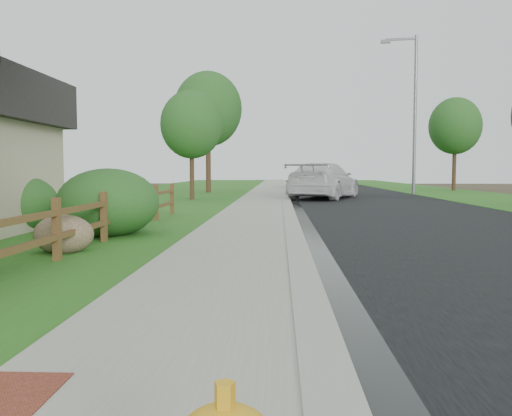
{
  "coord_description": "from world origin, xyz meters",
  "views": [
    {
      "loc": [
        0.05,
        -3.49,
        1.55
      ],
      "look_at": [
        -0.35,
        5.94,
        0.89
      ],
      "focal_mm": 38.0,
      "sensor_mm": 36.0,
      "label": 1
    }
  ],
  "objects_px": {
    "dark_car_mid": "(322,181)",
    "streetlight": "(412,105)",
    "ranch_fence": "(83,220)",
    "white_suv": "(324,181)"
  },
  "relations": [
    {
      "from": "dark_car_mid",
      "to": "streetlight",
      "type": "height_order",
      "value": "streetlight"
    },
    {
      "from": "streetlight",
      "to": "ranch_fence",
      "type": "bearing_deg",
      "value": -115.5
    },
    {
      "from": "dark_car_mid",
      "to": "ranch_fence",
      "type": "bearing_deg",
      "value": 89.4
    },
    {
      "from": "white_suv",
      "to": "streetlight",
      "type": "relative_size",
      "value": 0.65
    },
    {
      "from": "white_suv",
      "to": "streetlight",
      "type": "bearing_deg",
      "value": -114.91
    },
    {
      "from": "dark_car_mid",
      "to": "streetlight",
      "type": "relative_size",
      "value": 0.47
    },
    {
      "from": "streetlight",
      "to": "dark_car_mid",
      "type": "bearing_deg",
      "value": 173.38
    },
    {
      "from": "ranch_fence",
      "to": "white_suv",
      "type": "height_order",
      "value": "white_suv"
    },
    {
      "from": "ranch_fence",
      "to": "streetlight",
      "type": "xyz_separation_m",
      "value": [
        12.11,
        25.39,
        5.09
      ]
    },
    {
      "from": "ranch_fence",
      "to": "streetlight",
      "type": "bearing_deg",
      "value": 64.5
    }
  ]
}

